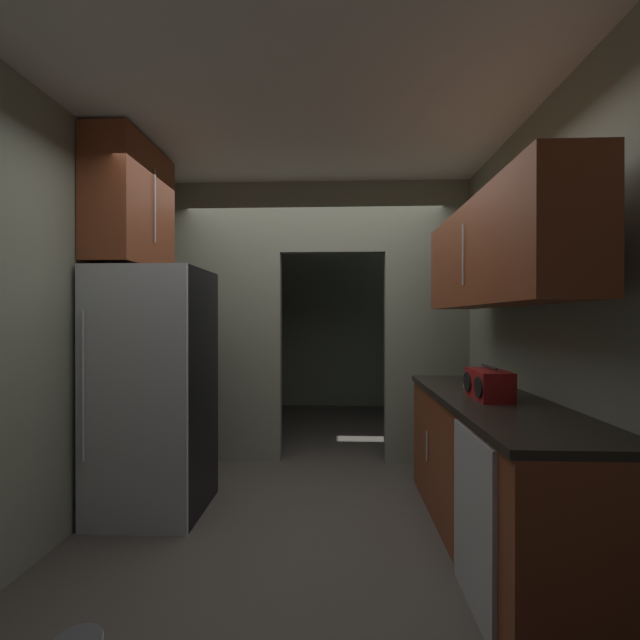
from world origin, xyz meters
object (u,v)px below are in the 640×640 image
refrigerator (155,390)px  boombox (489,385)px  dishwasher (473,521)px  book_stack (474,384)px

refrigerator → boombox: refrigerator is taller
dishwasher → boombox: bearing=63.5°
refrigerator → dishwasher: refrigerator is taller
boombox → book_stack: boombox is taller
refrigerator → boombox: 2.30m
refrigerator → boombox: (2.27, -0.40, 0.12)m
dishwasher → book_stack: 1.10m
boombox → book_stack: bearing=85.3°
book_stack → boombox: bearing=-94.7°
refrigerator → boombox: size_ratio=5.16×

